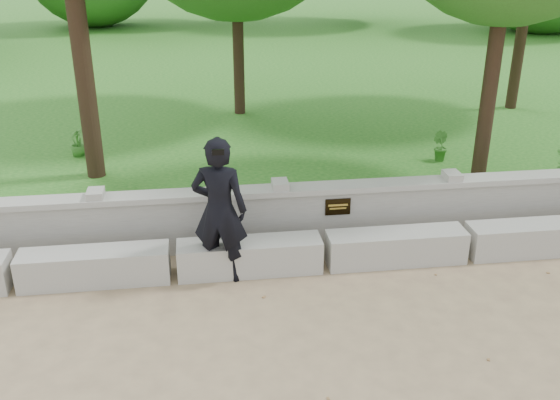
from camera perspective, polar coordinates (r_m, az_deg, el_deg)
The scene contains 7 objects.
ground at distance 6.98m, azimuth 7.18°, elevation -13.68°, with size 80.00×80.00×0.00m, color tan.
lawn at distance 19.84m, azimuth -3.06°, elevation 11.59°, with size 40.00×22.00×0.25m, color #1B5D18.
concrete_bench at distance 8.42m, azimuth 4.04°, elevation -4.74°, with size 11.90×0.45×0.45m.
parapet_wall at distance 8.92m, azimuth 3.20°, elevation -1.28°, with size 12.50×0.35×0.90m.
man_main at distance 7.85m, azimuth -5.55°, elevation -0.94°, with size 0.80×0.73×1.93m.
shrub_b at distance 11.93m, azimuth 14.40°, elevation 4.79°, with size 0.30×0.24×0.55m, color #367327.
shrub_d at distance 12.40m, azimuth -18.04°, elevation 5.02°, with size 0.29×0.26×0.53m, color #367327.
Camera 1 is at (-1.58, -5.35, 4.19)m, focal length 40.00 mm.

